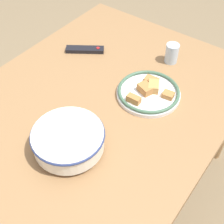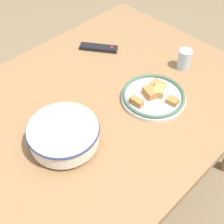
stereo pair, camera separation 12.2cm
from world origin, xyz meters
name	(u,v)px [view 1 (the left image)]	position (x,y,z in m)	size (l,w,h in m)	color
ground_plane	(93,196)	(0.00, 0.00, 0.00)	(8.00, 8.00, 0.00)	#7F6B4C
dining_table	(86,123)	(0.00, 0.00, 0.64)	(1.52, 1.03, 0.70)	olive
noodle_bowl	(68,139)	(-0.17, -0.07, 0.76)	(0.27, 0.27, 0.09)	silver
food_plate	(149,92)	(0.24, -0.15, 0.72)	(0.27, 0.27, 0.05)	white
tv_remote	(85,50)	(0.33, 0.27, 0.71)	(0.15, 0.18, 0.02)	black
drinking_glass	(172,53)	(0.51, -0.11, 0.75)	(0.06, 0.06, 0.09)	silver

